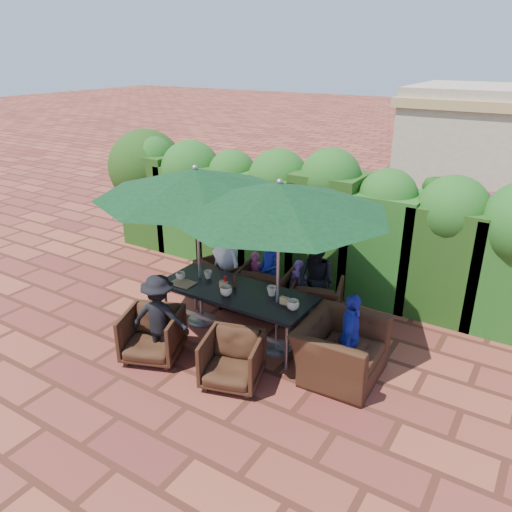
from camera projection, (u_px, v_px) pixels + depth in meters
The scene contains 30 objects.
ground at pixel (229, 331), 7.51m from camera, with size 80.00×80.00×0.00m, color brown.
dining_table at pixel (236, 295), 7.14m from camera, with size 2.27×0.90×0.75m.
umbrella_left at pixel (195, 182), 6.95m from camera, with size 2.85×2.85×2.46m.
umbrella_right at pixel (279, 198), 6.22m from camera, with size 2.87×2.87×2.46m.
chair_far_left at pixel (224, 277), 8.38m from camera, with size 0.75×0.70×0.77m, color black.
chair_far_mid at pixel (267, 285), 8.03m from camera, with size 0.81×0.75×0.83m, color black.
chair_far_right at pixel (317, 298), 7.68m from camera, with size 0.73×0.69×0.76m, color black.
chair_near_left at pixel (152, 333), 6.76m from camera, with size 0.74×0.69×0.76m, color black.
chair_near_right at pixel (232, 358), 6.24m from camera, with size 0.71×0.66×0.73m, color black.
chair_end_right at pixel (341, 341), 6.34m from camera, with size 1.13×0.74×0.99m, color black.
adult_far_left at pixel (227, 262), 8.25m from camera, with size 0.67×0.40×1.35m, color white.
adult_far_mid at pixel (269, 273), 8.02m from camera, with size 0.44×0.36×1.21m, color #1D279D.
adult_far_right at pixel (316, 282), 7.57m from camera, with size 0.63×0.39×1.32m, color black.
adult_near_left at pixel (160, 317), 6.67m from camera, with size 0.78×0.36×1.22m, color black.
adult_end_right at pixel (350, 337), 6.27m from camera, with size 0.69×0.34×1.17m, color #1D279D.
child_left at pixel (255, 277), 8.25m from camera, with size 0.32×0.26×0.88m, color #CE4980.
child_right at pixel (298, 288), 7.85m from camera, with size 0.33×0.27×0.91m, color #8152B2.
pedestrian_a at pixel (430, 222), 9.49m from camera, with size 1.66×0.59×1.78m, color #328E26.
pedestrian_b at pixel (480, 232), 9.25m from camera, with size 0.76×0.46×1.58m, color #CE4980.
cup_a at pixel (181, 276), 7.43m from camera, with size 0.14×0.14×0.11m, color beige.
cup_b at pixel (208, 275), 7.47m from camera, with size 0.13×0.13×0.12m, color beige.
cup_c at pixel (226, 291), 6.94m from camera, with size 0.17×0.17×0.13m, color beige.
cup_d at pixel (272, 291), 6.94m from camera, with size 0.14×0.14×0.13m, color beige.
cup_e at pixel (293, 305), 6.56m from camera, with size 0.17×0.17×0.13m, color beige.
ketchup_bottle at pixel (225, 282), 7.18m from camera, with size 0.04×0.04×0.17m, color #B20C0A.
sauce_bottle at pixel (235, 281), 7.18m from camera, with size 0.04×0.04×0.17m, color #4C230C.
serving_tray at pixel (183, 283), 7.31m from camera, with size 0.35×0.25×0.02m, color olive.
number_block_left at pixel (224, 284), 7.17m from camera, with size 0.12×0.06×0.10m, color tan.
number_block_right at pixel (284, 301), 6.71m from camera, with size 0.12×0.06×0.10m, color tan.
hedge_wall at pixel (300, 208), 8.85m from camera, with size 9.10×1.60×2.45m.
Camera 1 is at (3.80, -5.28, 3.94)m, focal length 35.00 mm.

